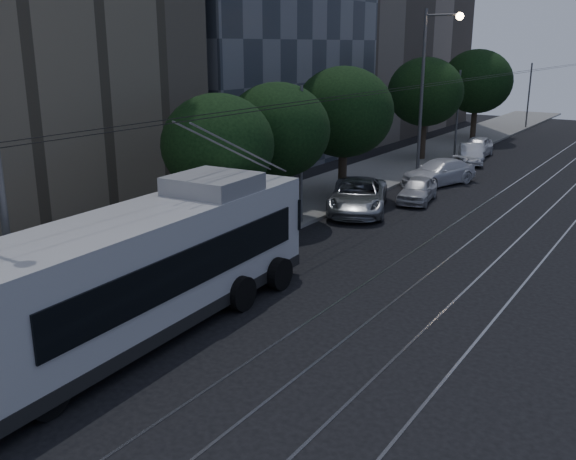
# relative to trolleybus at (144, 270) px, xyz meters

# --- Properties ---
(ground) EXTENTS (120.00, 120.00, 0.00)m
(ground) POSITION_rel_trolleybus_xyz_m (3.12, 1.49, -1.80)
(ground) COLOR black
(ground) RESTS_ON ground
(sidewalk) EXTENTS (5.00, 90.00, 0.15)m
(sidewalk) POSITION_rel_trolleybus_xyz_m (-4.38, 21.49, -1.73)
(sidewalk) COLOR slate
(sidewalk) RESTS_ON ground
(tram_rails) EXTENTS (4.52, 90.00, 0.02)m
(tram_rails) POSITION_rel_trolleybus_xyz_m (5.62, 21.49, -1.80)
(tram_rails) COLOR #92939A
(tram_rails) RESTS_ON ground
(overhead_wires) EXTENTS (2.23, 90.00, 6.00)m
(overhead_wires) POSITION_rel_trolleybus_xyz_m (-1.86, 21.49, 1.67)
(overhead_wires) COLOR black
(overhead_wires) RESTS_ON ground
(trolleybus) EXTENTS (3.38, 13.17, 5.63)m
(trolleybus) POSITION_rel_trolleybus_xyz_m (0.00, 0.00, 0.00)
(trolleybus) COLOR #BEBEC0
(trolleybus) RESTS_ON ground
(pickup_silver) EXTENTS (4.48, 6.10, 1.54)m
(pickup_silver) POSITION_rel_trolleybus_xyz_m (-1.18, 14.99, -1.03)
(pickup_silver) COLOR #A5A8AC
(pickup_silver) RESTS_ON ground
(car_white_a) EXTENTS (2.08, 3.89, 1.26)m
(car_white_a) POSITION_rel_trolleybus_xyz_m (0.42, 18.42, -1.17)
(car_white_a) COLOR silver
(car_white_a) RESTS_ON ground
(car_white_b) EXTENTS (3.57, 5.23, 1.41)m
(car_white_b) POSITION_rel_trolleybus_xyz_m (-0.17, 23.00, -1.10)
(car_white_b) COLOR white
(car_white_b) RESTS_ON ground
(car_white_c) EXTENTS (2.71, 4.21, 1.31)m
(car_white_c) POSITION_rel_trolleybus_xyz_m (-0.74, 30.49, -1.15)
(car_white_c) COLOR silver
(car_white_c) RESTS_ON ground
(car_white_d) EXTENTS (2.07, 4.36, 1.44)m
(car_white_d) POSITION_rel_trolleybus_xyz_m (-1.18, 33.23, -1.08)
(car_white_d) COLOR silver
(car_white_d) RESTS_ON ground
(tree_1) EXTENTS (4.33, 4.33, 5.92)m
(tree_1) POSITION_rel_trolleybus_xyz_m (-3.38, 7.41, 2.15)
(tree_1) COLOR #2D2119
(tree_1) RESTS_ON ground
(tree_2) EXTENTS (4.57, 4.57, 6.13)m
(tree_2) POSITION_rel_trolleybus_xyz_m (-3.38, 11.47, 2.26)
(tree_2) COLOR #2D2119
(tree_2) RESTS_ON ground
(tree_3) EXTENTS (5.07, 5.07, 6.63)m
(tree_3) POSITION_rel_trolleybus_xyz_m (-3.38, 17.49, 2.54)
(tree_3) COLOR #2D2119
(tree_3) RESTS_ON ground
(tree_4) EXTENTS (5.01, 5.01, 6.86)m
(tree_4) POSITION_rel_trolleybus_xyz_m (-3.88, 29.79, 2.79)
(tree_4) COLOR #2D2119
(tree_4) RESTS_ON ground
(tree_5) EXTENTS (5.60, 5.60, 7.30)m
(tree_5) POSITION_rel_trolleybus_xyz_m (-3.88, 40.86, 2.96)
(tree_5) COLOR #2D2119
(tree_5) RESTS_ON ground
(streetlamp_near) EXTENTS (2.30, 0.44, 9.44)m
(streetlamp_near) POSITION_rel_trolleybus_xyz_m (-1.81, -2.46, 3.91)
(streetlamp_near) COLOR slate
(streetlamp_near) RESTS_ON ground
(streetlamp_far) EXTENTS (2.35, 0.44, 9.67)m
(streetlamp_far) POSITION_rel_trolleybus_xyz_m (-2.27, 26.12, 4.04)
(streetlamp_far) COLOR slate
(streetlamp_far) RESTS_ON ground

